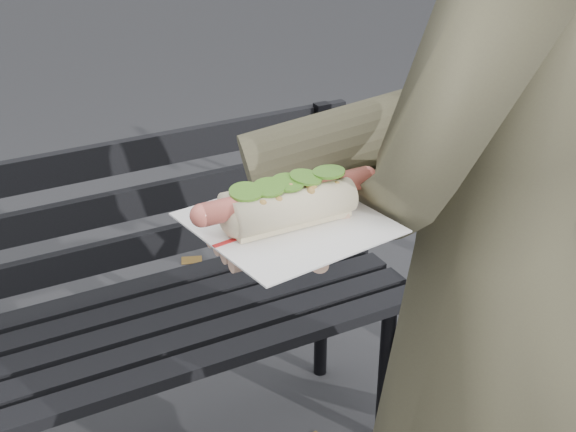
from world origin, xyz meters
TOP-DOWN VIEW (x-y plane):
  - park_bench at (0.08, 1.03)m, footprint 1.50×0.44m
  - person at (0.47, 0.16)m, footprint 0.81×0.69m
  - held_hotdog at (0.28, 0.14)m, footprint 0.62×0.30m

SIDE VIEW (x-z plane):
  - park_bench at x=0.08m, z-range 0.08..0.96m
  - person at x=0.47m, z-range 0.00..1.87m
  - held_hotdog at x=0.28m, z-range 1.13..1.32m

